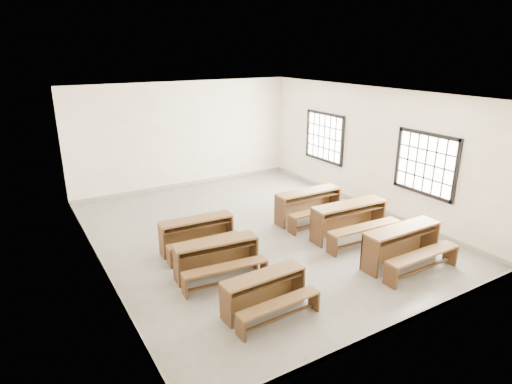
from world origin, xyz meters
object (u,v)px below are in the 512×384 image
desk_set_0 (265,290)px  desk_set_4 (350,218)px  desk_set_5 (309,203)px  desk_set_3 (403,243)px  desk_set_1 (217,256)px  desk_set_2 (197,232)px

desk_set_0 → desk_set_4: bearing=22.5°
desk_set_4 → desk_set_5: 1.30m
desk_set_3 → desk_set_5: bearing=93.6°
desk_set_1 → desk_set_0: bearing=-77.3°
desk_set_2 → desk_set_3: size_ratio=0.92×
desk_set_0 → desk_set_3: (3.20, -0.05, 0.08)m
desk_set_3 → desk_set_1: bearing=156.1°
desk_set_0 → desk_set_1: 1.44m
desk_set_1 → desk_set_3: (3.36, -1.48, 0.04)m
desk_set_4 → desk_set_5: bearing=99.9°
desk_set_0 → desk_set_3: bearing=-2.9°
desk_set_2 → desk_set_1: bearing=-92.8°
desk_set_5 → desk_set_0: bearing=-137.0°
desk_set_4 → desk_set_0: bearing=-152.7°
desk_set_1 → desk_set_4: size_ratio=0.89×
desk_set_3 → desk_set_5: (-0.18, 2.78, -0.00)m
desk_set_1 → desk_set_5: 3.44m
desk_set_2 → desk_set_5: desk_set_5 is taller
desk_set_1 → desk_set_5: (3.18, 1.30, 0.04)m
desk_set_2 → desk_set_0: bearing=-86.0°
desk_set_3 → desk_set_5: size_ratio=1.00×
desk_set_1 → desk_set_2: (0.13, 1.22, -0.00)m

